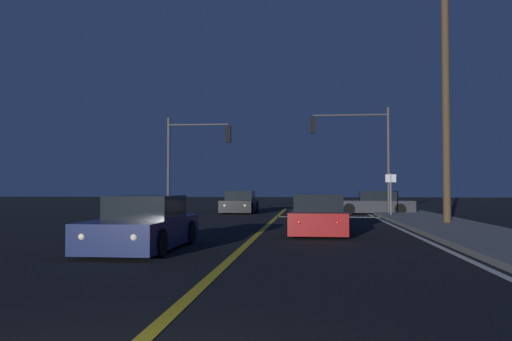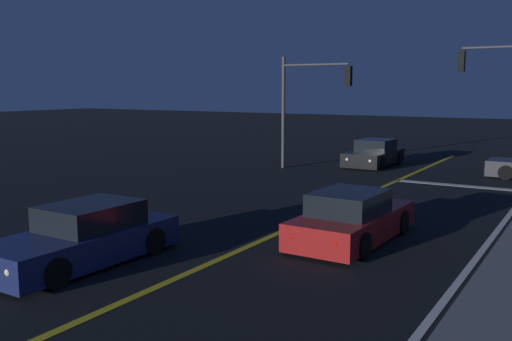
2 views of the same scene
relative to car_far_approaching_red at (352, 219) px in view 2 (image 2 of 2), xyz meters
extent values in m
cube|color=gold|center=(-2.00, -1.18, -0.58)|extent=(0.20, 43.96, 0.01)
cube|color=silver|center=(3.06, -1.18, -0.58)|extent=(0.16, 43.96, 0.01)
cube|color=silver|center=(0.66, 10.25, -0.58)|extent=(5.31, 0.50, 0.01)
cube|color=maroon|center=(0.00, 0.06, -0.14)|extent=(1.92, 4.50, 0.68)
cube|color=black|center=(-0.01, -0.20, 0.46)|extent=(1.60, 2.09, 0.60)
cylinder|color=black|center=(-0.80, 1.47, -0.26)|extent=(0.24, 0.65, 0.64)
cylinder|color=black|center=(0.88, 1.42, -0.26)|extent=(0.24, 0.65, 0.64)
cylinder|color=black|center=(-0.87, -1.29, -0.26)|extent=(0.24, 0.65, 0.64)
cylinder|color=black|center=(0.80, -1.34, -0.26)|extent=(0.24, 0.65, 0.64)
sphere|color=#FFF4CC|center=(-0.50, 2.24, -0.06)|extent=(0.18, 0.18, 0.18)
sphere|color=#FFF4CC|center=(0.62, 2.21, -0.06)|extent=(0.18, 0.18, 0.18)
sphere|color=red|center=(-0.61, -2.10, -0.06)|extent=(0.14, 0.14, 0.14)
sphere|color=red|center=(0.50, -2.13, -0.06)|extent=(0.14, 0.14, 0.14)
cube|color=black|center=(-4.51, 14.18, -0.14)|extent=(1.90, 4.28, 0.68)
cube|color=black|center=(-4.50, 14.44, 0.46)|extent=(1.62, 1.97, 0.60)
cylinder|color=black|center=(-3.63, 12.86, -0.26)|extent=(0.22, 0.64, 0.64)
cylinder|color=black|center=(-5.39, 12.86, -0.26)|extent=(0.22, 0.64, 0.64)
cylinder|color=black|center=(-3.62, 15.50, -0.26)|extent=(0.22, 0.64, 0.64)
cylinder|color=black|center=(-5.38, 15.51, -0.26)|extent=(0.22, 0.64, 0.64)
sphere|color=#FFF4CC|center=(-3.93, 12.11, -0.06)|extent=(0.18, 0.18, 0.18)
sphere|color=#FFF4CC|center=(-5.10, 12.11, -0.06)|extent=(0.18, 0.18, 0.18)
sphere|color=red|center=(-3.91, 16.26, -0.06)|extent=(0.14, 0.14, 0.14)
sphere|color=red|center=(-5.08, 16.27, -0.06)|extent=(0.14, 0.14, 0.14)
cube|color=navy|center=(-4.47, -4.94, -0.14)|extent=(1.89, 4.57, 0.68)
cube|color=black|center=(-4.46, -4.66, 0.46)|extent=(1.60, 2.11, 0.60)
cylinder|color=black|center=(-3.63, -6.36, -0.26)|extent=(0.23, 0.64, 0.64)
cylinder|color=black|center=(-5.34, -6.33, -0.26)|extent=(0.23, 0.64, 0.64)
cylinder|color=black|center=(-3.59, -3.54, -0.26)|extent=(0.23, 0.64, 0.64)
cylinder|color=black|center=(-5.30, -3.52, -0.26)|extent=(0.23, 0.64, 0.64)
sphere|color=#FFF4CC|center=(-3.93, -7.15, -0.06)|extent=(0.18, 0.18, 0.18)
sphere|color=red|center=(-3.87, -2.72, -0.06)|extent=(0.14, 0.14, 0.14)
sphere|color=red|center=(-5.00, -2.71, -0.06)|extent=(0.14, 0.14, 0.14)
cylinder|color=black|center=(1.93, 12.80, -0.26)|extent=(0.64, 0.23, 0.64)
cylinder|color=black|center=(1.96, 14.47, -0.26)|extent=(0.64, 0.23, 0.64)
sphere|color=#FFF4CC|center=(1.13, 13.09, -0.06)|extent=(0.18, 0.18, 0.18)
sphere|color=#FFF4CC|center=(1.15, 14.21, -0.06)|extent=(0.18, 0.18, 0.18)
cube|color=black|center=(-0.10, 12.55, 4.50)|extent=(0.28, 0.28, 0.90)
sphere|color=red|center=(-0.10, 12.55, 4.77)|extent=(0.22, 0.22, 0.22)
sphere|color=#4C2D05|center=(-0.10, 12.55, 4.50)|extent=(0.22, 0.22, 0.22)
sphere|color=#0A3814|center=(-0.10, 12.55, 4.23)|extent=(0.22, 0.22, 0.22)
cylinder|color=#38383D|center=(-8.11, 11.15, 2.13)|extent=(0.18, 0.18, 5.42)
cylinder|color=#38383D|center=(-6.43, 11.15, 4.44)|extent=(3.37, 0.12, 0.12)
cube|color=black|center=(-4.75, 11.15, 3.89)|extent=(0.28, 0.28, 0.90)
sphere|color=red|center=(-4.75, 11.15, 4.16)|extent=(0.22, 0.22, 0.22)
sphere|color=#4C2D05|center=(-4.75, 11.15, 3.89)|extent=(0.22, 0.22, 0.22)
sphere|color=#0A3814|center=(-4.75, 11.15, 3.62)|extent=(0.22, 0.22, 0.22)
camera|label=1|loc=(-0.31, -18.02, 0.97)|focal=37.64mm
camera|label=2|loc=(5.34, -13.50, 3.34)|focal=39.93mm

